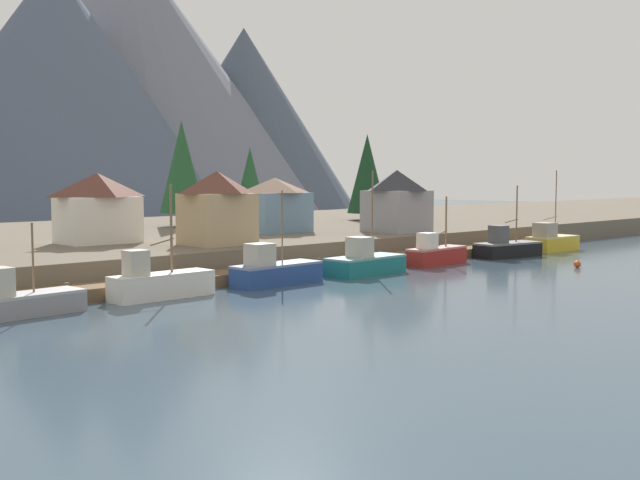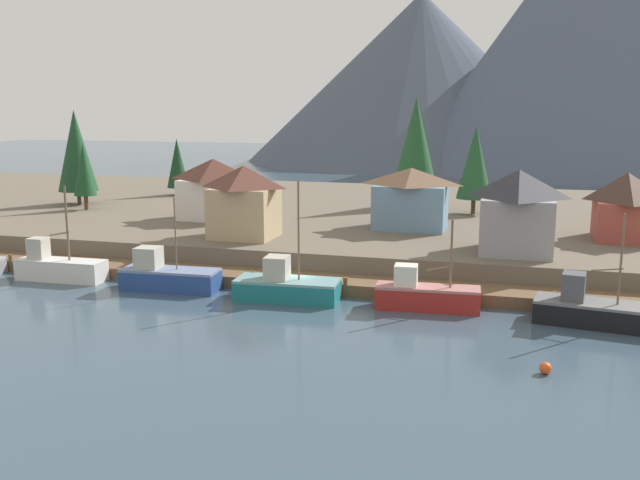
{
  "view_description": "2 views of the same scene",
  "coord_description": "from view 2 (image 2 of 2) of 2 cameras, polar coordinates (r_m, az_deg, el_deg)",
  "views": [
    {
      "loc": [
        -51.41,
        -50.63,
        8.89
      ],
      "look_at": [
        -0.43,
        3.92,
        2.84
      ],
      "focal_mm": 43.34,
      "sensor_mm": 36.0,
      "label": 1
    },
    {
      "loc": [
        16.71,
        -52.24,
        15.11
      ],
      "look_at": [
        0.99,
        3.31,
        3.92
      ],
      "focal_mm": 38.83,
      "sensor_mm": 36.0,
      "label": 2
    }
  ],
  "objects": [
    {
      "name": "conifer_mid_right",
      "position": [
        101.69,
        -11.67,
        6.22
      ],
      "size": [
        3.11,
        3.11,
        8.09
      ],
      "color": "#4C3823",
      "rests_on": "shoreline_bank"
    },
    {
      "name": "dock",
      "position": [
        58.6,
        -1.29,
        -3.47
      ],
      "size": [
        80.0,
        4.0,
        1.6
      ],
      "color": "brown",
      "rests_on": "ground_plane"
    },
    {
      "name": "fishing_boat_teal",
      "position": [
        54.88,
        -2.81,
        -3.85
      ],
      "size": [
        8.36,
        3.63,
        9.52
      ],
      "rotation": [
        0.0,
        0.0,
        0.06
      ],
      "color": "#196B70",
      "rests_on": "ground_plane"
    },
    {
      "name": "house_white",
      "position": [
        78.98,
        -8.75,
        4.22
      ],
      "size": [
        7.49,
        5.35,
        6.84
      ],
      "color": "silver",
      "rests_on": "shoreline_bank"
    },
    {
      "name": "ground_plane",
      "position": [
        75.77,
        2.71,
        -0.93
      ],
      "size": [
        400.0,
        400.0,
        1.0
      ],
      "primitive_type": "cube",
      "color": "#384C5B"
    },
    {
      "name": "conifer_near_right",
      "position": [
        88.72,
        7.88,
        7.75
      ],
      "size": [
        5.88,
        5.88,
        13.77
      ],
      "color": "#4C3823",
      "rests_on": "shoreline_bank"
    },
    {
      "name": "fishing_boat_black",
      "position": [
        52.31,
        21.58,
        -5.41
      ],
      "size": [
        8.52,
        4.1,
        7.99
      ],
      "rotation": [
        0.0,
        0.0,
        -0.14
      ],
      "color": "black",
      "rests_on": "ground_plane"
    },
    {
      "name": "channel_buoy",
      "position": [
        42.33,
        18.09,
        -10.01
      ],
      "size": [
        0.7,
        0.7,
        0.7
      ],
      "primitive_type": "sphere",
      "color": "#E04C19",
      "rests_on": "ground_plane"
    },
    {
      "name": "conifer_mid_left",
      "position": [
        83.58,
        12.66,
        6.27
      ],
      "size": [
        4.15,
        4.15,
        10.42
      ],
      "color": "#4C3823",
      "rests_on": "shoreline_bank"
    },
    {
      "name": "fishing_boat_white",
      "position": [
        65.15,
        -20.7,
        -2.13
      ],
      "size": [
        8.05,
        2.59,
        8.41
      ],
      "rotation": [
        0.0,
        0.0,
        0.03
      ],
      "color": "silver",
      "rests_on": "ground_plane"
    },
    {
      "name": "mountain_west_peak",
      "position": [
        201.35,
        8.25,
        13.11
      ],
      "size": [
        96.94,
        96.94,
        46.0
      ],
      "primitive_type": "cone",
      "color": "#475160",
      "rests_on": "ground_plane"
    },
    {
      "name": "house_red",
      "position": [
        71.96,
        23.9,
        2.6
      ],
      "size": [
        5.72,
        6.45,
        6.47
      ],
      "color": "#9E4238",
      "rests_on": "shoreline_bank"
    },
    {
      "name": "house_blue",
      "position": [
        72.55,
        7.48,
        3.46
      ],
      "size": [
        7.68,
        5.77,
        6.37
      ],
      "color": "#6689A8",
      "rests_on": "shoreline_bank"
    },
    {
      "name": "mountain_central_peak",
      "position": [
        183.19,
        20.74,
        14.98
      ],
      "size": [
        83.63,
        83.63,
        60.22
      ],
      "primitive_type": "cone",
      "color": "#4C566B",
      "rests_on": "ground_plane"
    },
    {
      "name": "house_grey",
      "position": [
        62.31,
        15.97,
        2.34
      ],
      "size": [
        6.35,
        6.51,
        7.27
      ],
      "color": "gray",
      "rests_on": "shoreline_bank"
    },
    {
      "name": "conifer_near_left",
      "position": [
        90.01,
        -18.87,
        5.51
      ],
      "size": [
        2.73,
        2.73,
        8.19
      ],
      "color": "#4C3823",
      "rests_on": "shoreline_bank"
    },
    {
      "name": "fishing_boat_blue",
      "position": [
        59.21,
        -12.46,
        -2.93
      ],
      "size": [
        8.32,
        3.15,
        7.83
      ],
      "rotation": [
        0.0,
        0.0,
        0.06
      ],
      "color": "navy",
      "rests_on": "ground_plane"
    },
    {
      "name": "house_tan",
      "position": [
        67.44,
        -6.28,
        3.21
      ],
      "size": [
        6.26,
        5.49,
        7.02
      ],
      "color": "tan",
      "rests_on": "shoreline_bank"
    },
    {
      "name": "conifer_back_left",
      "position": [
        95.43,
        -19.46,
        6.96
      ],
      "size": [
        5.02,
        5.02,
        12.2
      ],
      "color": "#4C3823",
      "rests_on": "shoreline_bank"
    },
    {
      "name": "fishing_boat_red",
      "position": [
        52.97,
        8.66,
        -4.49
      ],
      "size": [
        7.93,
        2.79,
        6.94
      ],
      "rotation": [
        0.0,
        0.0,
        0.07
      ],
      "color": "maroon",
      "rests_on": "ground_plane"
    },
    {
      "name": "shoreline_bank",
      "position": [
        86.99,
        4.52,
        1.77
      ],
      "size": [
        400.0,
        56.0,
        2.5
      ],
      "primitive_type": "cube",
      "color": "#665B4C",
      "rests_on": "ground_plane"
    }
  ]
}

